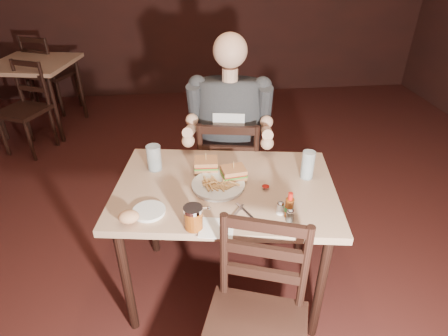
{
  "coord_description": "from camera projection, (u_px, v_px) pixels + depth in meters",
  "views": [
    {
      "loc": [
        -0.27,
        -1.67,
        1.88
      ],
      "look_at": [
        -0.09,
        -0.0,
        0.85
      ],
      "focal_mm": 30.0,
      "sensor_mm": 36.0,
      "label": 1
    }
  ],
  "objects": [
    {
      "name": "chair_near",
      "position": [
        254.0,
        336.0,
        1.56
      ],
      "size": [
        0.56,
        0.58,
        0.93
      ],
      "primitive_type": null,
      "rotation": [
        0.0,
        0.0,
        -0.33
      ],
      "color": "black",
      "rests_on": "ground"
    },
    {
      "name": "sandwich_left",
      "position": [
        206.0,
        161.0,
        2.06
      ],
      "size": [
        0.13,
        0.11,
        0.11
      ],
      "primitive_type": null,
      "rotation": [
        0.0,
        0.0,
        -0.06
      ],
      "color": "#C8804A",
      "rests_on": "dinner_plate"
    },
    {
      "name": "sandwich_right",
      "position": [
        234.0,
        169.0,
        1.99
      ],
      "size": [
        0.14,
        0.12,
        0.1
      ],
      "primitive_type": null,
      "rotation": [
        0.0,
        0.0,
        0.15
      ],
      "color": "#C8804A",
      "rests_on": "dinner_plate"
    },
    {
      "name": "napkin",
      "position": [
        217.0,
        228.0,
        1.68
      ],
      "size": [
        0.18,
        0.17,
        0.0
      ],
      "primitive_type": "cube",
      "rotation": [
        0.0,
        0.0,
        -0.19
      ],
      "color": "white",
      "rests_on": "main_table"
    },
    {
      "name": "dinner_plate",
      "position": [
        218.0,
        186.0,
        1.96
      ],
      "size": [
        0.31,
        0.31,
        0.02
      ],
      "primitive_type": "cylinder",
      "rotation": [
        0.0,
        0.0,
        -0.15
      ],
      "color": "white",
      "rests_on": "main_table"
    },
    {
      "name": "main_table",
      "position": [
        225.0,
        199.0,
        2.02
      ],
      "size": [
        1.26,
        0.93,
        0.77
      ],
      "rotation": [
        0.0,
        0.0,
        -0.15
      ],
      "color": "tan",
      "rests_on": "ground"
    },
    {
      "name": "room_shell",
      "position": [
        243.0,
        64.0,
        1.7
      ],
      "size": [
        7.0,
        7.0,
        7.0
      ],
      "color": "black",
      "rests_on": "ground"
    },
    {
      "name": "glass_left",
      "position": [
        154.0,
        158.0,
        2.08
      ],
      "size": [
        0.09,
        0.09,
        0.15
      ],
      "primitive_type": "cylinder",
      "rotation": [
        0.0,
        0.0,
        -0.15
      ],
      "color": "silver",
      "rests_on": "main_table"
    },
    {
      "name": "fork",
      "position": [
        236.0,
        214.0,
        1.77
      ],
      "size": [
        0.1,
        0.14,
        0.0
      ],
      "primitive_type": "cube",
      "rotation": [
        0.0,
        0.0,
        -0.6
      ],
      "color": "silver",
      "rests_on": "napkin"
    },
    {
      "name": "diner",
      "position": [
        229.0,
        112.0,
        2.34
      ],
      "size": [
        0.61,
        0.52,
        0.95
      ],
      "primitive_type": null,
      "rotation": [
        0.0,
        0.0,
        -0.17
      ],
      "color": "#303335",
      "rests_on": "chair_far"
    },
    {
      "name": "bg_table",
      "position": [
        34.0,
        70.0,
        4.02
      ],
      "size": [
        0.94,
        0.94,
        0.77
      ],
      "rotation": [
        0.0,
        0.0,
        -0.19
      ],
      "color": "tan",
      "rests_on": "ground"
    },
    {
      "name": "hot_sauce",
      "position": [
        290.0,
        205.0,
        1.73
      ],
      "size": [
        0.05,
        0.05,
        0.13
      ],
      "primitive_type": null,
      "rotation": [
        0.0,
        0.0,
        -0.15
      ],
      "color": "#7E390E",
      "rests_on": "main_table"
    },
    {
      "name": "pepper_shaker",
      "position": [
        290.0,
        216.0,
        1.71
      ],
      "size": [
        0.04,
        0.04,
        0.06
      ],
      "primitive_type": null,
      "rotation": [
        0.0,
        0.0,
        -0.15
      ],
      "color": "#38332D",
      "rests_on": "main_table"
    },
    {
      "name": "syrup_dispenser",
      "position": [
        193.0,
        218.0,
        1.66
      ],
      "size": [
        0.1,
        0.1,
        0.11
      ],
      "primitive_type": null,
      "rotation": [
        0.0,
        0.0,
        -0.15
      ],
      "color": "#7E390E",
      "rests_on": "main_table"
    },
    {
      "name": "fries_pile",
      "position": [
        220.0,
        183.0,
        1.94
      ],
      "size": [
        0.24,
        0.18,
        0.04
      ],
      "primitive_type": null,
      "rotation": [
        0.0,
        0.0,
        -0.15
      ],
      "color": "#E8B470",
      "rests_on": "dinner_plate"
    },
    {
      "name": "chair_far",
      "position": [
        229.0,
        174.0,
        2.64
      ],
      "size": [
        0.5,
        0.54,
        0.93
      ],
      "primitive_type": null,
      "rotation": [
        0.0,
        0.0,
        2.97
      ],
      "color": "black",
      "rests_on": "ground"
    },
    {
      "name": "ketchup_dollop",
      "position": [
        266.0,
        186.0,
        1.93
      ],
      "size": [
        0.04,
        0.04,
        0.01
      ],
      "primitive_type": "ellipsoid",
      "rotation": [
        0.0,
        0.0,
        -0.15
      ],
      "color": "maroon",
      "rests_on": "dinner_plate"
    },
    {
      "name": "bg_chair_near",
      "position": [
        23.0,
        110.0,
        3.68
      ],
      "size": [
        0.56,
        0.58,
        0.89
      ],
      "primitive_type": null,
      "rotation": [
        0.0,
        0.0,
        -0.43
      ],
      "color": "black",
      "rests_on": "ground"
    },
    {
      "name": "side_plate",
      "position": [
        149.0,
        212.0,
        1.78
      ],
      "size": [
        0.18,
        0.18,
        0.01
      ],
      "primitive_type": "cylinder",
      "rotation": [
        0.0,
        0.0,
        -0.15
      ],
      "color": "white",
      "rests_on": "main_table"
    },
    {
      "name": "salt_shaker",
      "position": [
        280.0,
        208.0,
        1.76
      ],
      "size": [
        0.04,
        0.04,
        0.06
      ],
      "primitive_type": null,
      "rotation": [
        0.0,
        0.0,
        -0.15
      ],
      "color": "white",
      "rests_on": "main_table"
    },
    {
      "name": "knife",
      "position": [
        249.0,
        215.0,
        1.76
      ],
      "size": [
        0.1,
        0.2,
        0.0
      ],
      "primitive_type": "cube",
      "rotation": [
        0.0,
        0.0,
        0.43
      ],
      "color": "silver",
      "rests_on": "napkin"
    },
    {
      "name": "bread_roll",
      "position": [
        129.0,
        217.0,
        1.69
      ],
      "size": [
        0.11,
        0.09,
        0.06
      ],
      "primitive_type": "ellipsoid",
      "rotation": [
        0.0,
        0.0,
        -0.15
      ],
      "color": "tan",
      "rests_on": "side_plate"
    },
    {
      "name": "glass_right",
      "position": [
        308.0,
        165.0,
        2.01
      ],
      "size": [
        0.08,
        0.08,
        0.16
      ],
      "primitive_type": "cylinder",
      "rotation": [
        0.0,
        0.0,
        -0.15
      ],
      "color": "silver",
      "rests_on": "main_table"
    },
    {
      "name": "bg_chair_far",
      "position": [
        53.0,
        73.0,
        4.59
      ],
      "size": [
        0.59,
        0.61,
        0.94
      ],
      "primitive_type": null,
      "rotation": [
        0.0,
        0.0,
        2.72
      ],
      "color": "black",
      "rests_on": "ground"
    }
  ]
}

